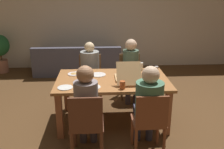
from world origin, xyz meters
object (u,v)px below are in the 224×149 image
Objects in this scene: drinking_glass_1 at (122,85)px; potted_plant at (0,49)px; chair_2 at (150,122)px; drinking_glass_2 at (141,66)px; drinking_glass_0 at (156,69)px; person_1 at (90,67)px; pizza_box_0 at (127,77)px; chair_0 at (130,74)px; person_3 at (86,103)px; plate_2 at (65,88)px; plate_3 at (74,74)px; plate_0 at (98,75)px; dining_table at (112,85)px; plate_1 at (92,87)px; chair_3 at (87,125)px; couch at (78,63)px; chair_1 at (90,74)px; person_0 at (131,65)px; person_2 at (148,102)px.

potted_plant is (-2.87, 3.21, -0.18)m from drinking_glass_1.
chair_2 is 6.80× the size of drinking_glass_2.
chair_2 reaches higher than drinking_glass_0.
chair_2 is at bearing -61.10° from drinking_glass_1.
person_1 is 8.75× the size of drinking_glass_2.
chair_0 is at bearing 80.02° from pizza_box_0.
person_3 reaches higher than plate_2.
plate_3 is at bearing 102.36° from person_3.
plate_0 is at bearing -127.92° from chair_0.
plate_3 is at bearing 159.40° from pizza_box_0.
drinking_glass_0 is at bearing -35.26° from potted_plant.
dining_table is 0.49m from plate_1.
pizza_box_0 is 2.25× the size of plate_0.
plate_0 is 0.56m from plate_1.
drinking_glass_1 is (0.34, -0.62, 0.05)m from plate_0.
chair_3 is at bearing -62.93° from plate_2.
chair_0 is at bearing -53.60° from couch.
plate_1 is 3.01m from couch.
person_1 reaches higher than chair_2.
chair_0 is at bearing 62.11° from plate_1.
chair_1 reaches higher than couch.
drinking_glass_0 reaches higher than plate_1.
pizza_box_0 is 0.26× the size of couch.
plate_0 is (0.16, 1.18, 0.26)m from chair_3.
drinking_glass_0 is (1.15, -0.73, 0.31)m from chair_1.
chair_1 is 1.27m from pizza_box_0.
plate_1 is (-0.73, 0.60, 0.25)m from chair_2.
chair_0 is 8.37× the size of drinking_glass_0.
drinking_glass_0 reaches higher than couch.
plate_2 is at bearing 123.67° from person_3.
pizza_box_0 reaches higher than drinking_glass_1.
chair_1 is 1.39m from drinking_glass_0.
person_0 is 3.69m from potted_plant.
drinking_glass_2 is (0.75, 0.24, 0.06)m from plate_0.
dining_table is at bearing -112.15° from chair_0.
person_1 is (-0.79, -0.01, -0.03)m from person_0.
potted_plant is (-2.05, 3.13, -0.13)m from plate_2.
plate_3 is at bearing 116.22° from plate_1.
person_1 is 0.95× the size of person_2.
chair_1 is 0.25m from person_1.
person_0 is at bearing 30.74° from plate_3.
person_0 is at bearing -31.03° from potted_plant.
dining_table is 0.47m from drinking_glass_1.
plate_2 is (-1.11, -1.23, 0.04)m from person_0.
couch is at bearing 90.91° from plate_2.
chair_1 is 2.03m from person_2.
plate_1 is 0.24× the size of potted_plant.
plate_3 is (-1.03, -0.61, 0.05)m from person_0.
dining_table is at bearing -23.20° from plate_3.
drinking_glass_0 reaches higher than dining_table.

